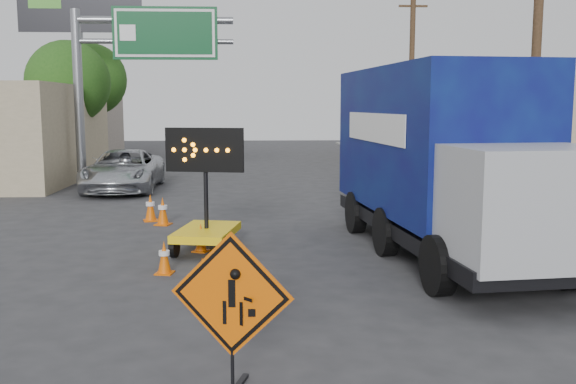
{
  "coord_description": "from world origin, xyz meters",
  "views": [
    {
      "loc": [
        0.27,
        -7.48,
        3.19
      ],
      "look_at": [
        0.87,
        3.89,
        1.64
      ],
      "focal_mm": 40.0,
      "sensor_mm": 36.0,
      "label": 1
    }
  ],
  "objects": [
    {
      "name": "tree_left_far",
      "position": [
        -9.0,
        30.0,
        4.6
      ],
      "size": [
        4.1,
        4.1,
        6.66
      ],
      "color": "#4D3221",
      "rests_on": "ground"
    },
    {
      "name": "construction_sign",
      "position": [
        0.01,
        -0.73,
        0.97
      ],
      "size": [
        1.34,
        0.96,
        1.84
      ],
      "rotation": [
        0.0,
        0.0,
        -0.29
      ],
      "color": "black",
      "rests_on": "ground"
    },
    {
      "name": "billboard",
      "position": [
        -8.35,
        25.87,
        7.35
      ],
      "size": [
        6.1,
        0.54,
        9.85
      ],
      "color": "slate",
      "rests_on": "ground"
    },
    {
      "name": "storefront_left_far",
      "position": [
        -15.0,
        34.0,
        2.2
      ],
      "size": [
        12.0,
        10.0,
        4.4
      ],
      "primitive_type": "cube",
      "color": "#A39687",
      "rests_on": "ground"
    },
    {
      "name": "cone_a",
      "position": [
        -0.62,
        3.14,
        0.32
      ],
      "size": [
        0.34,
        0.34,
        0.63
      ],
      "rotation": [
        0.0,
        0.0,
        -0.05
      ],
      "color": "#E45A04",
      "rests_on": "ground"
    },
    {
      "name": "sidewalk_right",
      "position": [
        9.5,
        15.0,
        0.07
      ],
      "size": [
        4.0,
        60.0,
        0.15
      ],
      "primitive_type": "cube",
      "color": "gray",
      "rests_on": "ground"
    },
    {
      "name": "pickup_truck",
      "position": [
        -4.6,
        16.6,
        0.76
      ],
      "size": [
        2.63,
        5.5,
        1.51
      ],
      "primitive_type": "imported",
      "rotation": [
        0.0,
        0.0,
        0.02
      ],
      "color": "#BABDC2",
      "rests_on": "ground"
    },
    {
      "name": "curb_right",
      "position": [
        7.2,
        15.0,
        0.06
      ],
      "size": [
        0.4,
        60.0,
        0.12
      ],
      "primitive_type": "cube",
      "color": "gray",
      "rests_on": "ground"
    },
    {
      "name": "cone_b",
      "position": [
        -1.45,
        4.5,
        0.32
      ],
      "size": [
        0.37,
        0.37,
        0.63
      ],
      "rotation": [
        0.0,
        0.0,
        -0.18
      ],
      "color": "#E45A04",
      "rests_on": "ground"
    },
    {
      "name": "building_right_far",
      "position": [
        13.0,
        30.0,
        2.3
      ],
      "size": [
        10.0,
        14.0,
        4.6
      ],
      "primitive_type": "cube",
      "color": "tan",
      "rests_on": "ground"
    },
    {
      "name": "arrow_board",
      "position": [
        -0.78,
        6.36,
        0.61
      ],
      "size": [
        1.69,
        2.08,
        2.7
      ],
      "rotation": [
        0.0,
        0.0,
        -0.19
      ],
      "color": "yellow",
      "rests_on": "ground"
    },
    {
      "name": "utility_pole_near",
      "position": [
        8.0,
        10.0,
        4.68
      ],
      "size": [
        1.8,
        0.26,
        9.0
      ],
      "color": "#4D3221",
      "rests_on": "ground"
    },
    {
      "name": "cone_c",
      "position": [
        -0.9,
        6.32,
        0.32
      ],
      "size": [
        0.42,
        0.42,
        0.63
      ],
      "rotation": [
        0.0,
        0.0,
        -0.39
      ],
      "color": "#E45A04",
      "rests_on": "ground"
    },
    {
      "name": "utility_pole_far",
      "position": [
        8.0,
        24.0,
        4.68
      ],
      "size": [
        1.8,
        0.26,
        9.0
      ],
      "color": "#4D3221",
      "rests_on": "ground"
    },
    {
      "name": "cone_e",
      "position": [
        -2.59,
        10.13,
        0.38
      ],
      "size": [
        0.47,
        0.47,
        0.75
      ],
      "rotation": [
        0.0,
        0.0,
        0.26
      ],
      "color": "#E45A04",
      "rests_on": "ground"
    },
    {
      "name": "tree_left_near",
      "position": [
        -8.0,
        22.0,
        4.16
      ],
      "size": [
        3.71,
        3.71,
        6.03
      ],
      "color": "#4D3221",
      "rests_on": "ground"
    },
    {
      "name": "highway_gantry",
      "position": [
        -4.43,
        17.96,
        5.07
      ],
      "size": [
        6.18,
        0.38,
        6.9
      ],
      "color": "slate",
      "rests_on": "ground"
    },
    {
      "name": "box_truck",
      "position": [
        4.26,
        5.82,
        1.81
      ],
      "size": [
        3.32,
        8.61,
        3.99
      ],
      "rotation": [
        0.0,
        0.0,
        0.1
      ],
      "color": "black",
      "rests_on": "ground"
    },
    {
      "name": "ground",
      "position": [
        0.0,
        0.0,
        0.0
      ],
      "size": [
        100.0,
        100.0,
        0.0
      ],
      "primitive_type": "plane",
      "color": "#2D2D30",
      "rests_on": "ground"
    },
    {
      "name": "cone_d",
      "position": [
        -2.17,
        9.53,
        0.38
      ],
      "size": [
        0.47,
        0.47,
        0.75
      ],
      "rotation": [
        0.0,
        0.0,
        -0.28
      ],
      "color": "#E45A04",
      "rests_on": "ground"
    }
  ]
}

